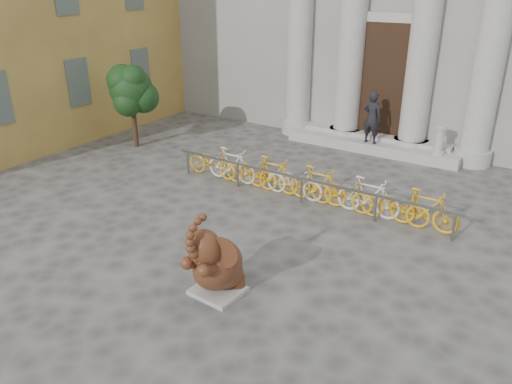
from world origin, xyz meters
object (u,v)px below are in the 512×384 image
Objects in this scene: tree at (131,90)px; pedestrian at (372,118)px; elephant_statue at (216,264)px; bike_rack at (306,182)px.

pedestrian is at bearing 28.06° from tree.
elephant_statue is at bearing 97.58° from pedestrian.
elephant_statue is at bearing -35.86° from tree.
bike_rack is 2.84× the size of tree.
elephant_statue is 4.86m from bike_rack.
tree is at bearing 148.20° from elephant_statue.
pedestrian is (0.05, 4.63, 0.74)m from bike_rack.
elephant_statue is 0.22× the size of bike_rack.
tree reaches higher than bike_rack.
bike_rack is at bearing 93.50° from pedestrian.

